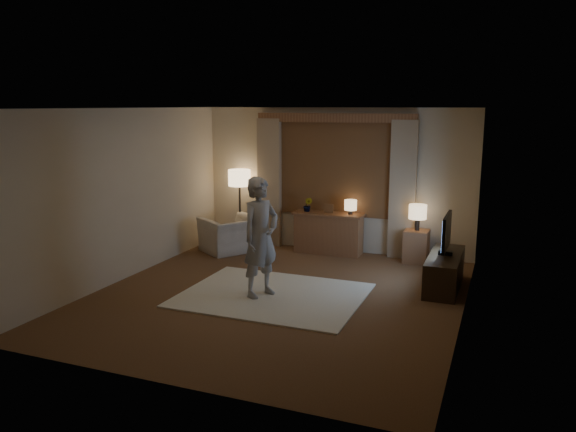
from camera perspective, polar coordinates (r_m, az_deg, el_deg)
The scene contains 13 objects.
room at distance 8.12m, azimuth 0.20°, elevation 1.94°, with size 5.04×5.54×2.64m.
rug at distance 7.99m, azimuth -1.58°, elevation -8.02°, with size 2.50×2.00×0.02m, color #EFE7C9.
sideboard at distance 10.17m, azimuth 4.13°, elevation -1.84°, with size 1.20×0.40×0.70m, color brown.
picture_frame at distance 10.08m, azimuth 4.17°, elevation 0.65°, with size 0.16×0.02×0.20m, color brown.
plant at distance 10.19m, azimuth 2.03°, elevation 1.08°, with size 0.17×0.13×0.30m, color #999999.
table_lamp_sideboard at distance 9.95m, azimuth 6.38°, elevation 1.05°, with size 0.22×0.22×0.30m.
floor_lamp at distance 10.67m, azimuth -4.95°, elevation 3.47°, with size 0.42×0.42×1.44m.
armchair at distance 10.30m, azimuth -5.81°, elevation -1.90°, with size 0.97×0.85×0.63m, color beige.
side_table at distance 9.80m, azimuth 12.89°, elevation -3.02°, with size 0.40×0.40×0.56m, color brown.
table_lamp_side at distance 9.67m, azimuth 13.04°, elevation 0.35°, with size 0.30×0.30×0.44m.
tv_stand at distance 8.57m, azimuth 15.61°, elevation -5.43°, with size 0.45×1.40×0.50m, color black.
tv at distance 8.42m, azimuth 15.80°, elevation -1.65°, with size 0.20×0.83×0.60m.
person at distance 7.74m, azimuth -2.80°, elevation -2.15°, with size 0.61×0.40×1.67m, color #A9A39C.
Camera 1 is at (2.91, -6.96, 2.64)m, focal length 35.00 mm.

